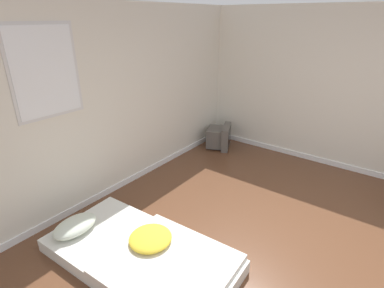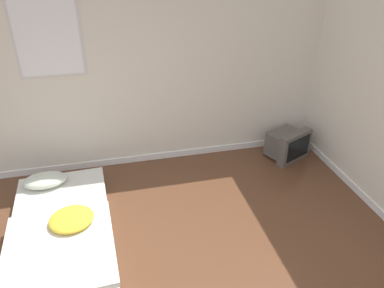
% 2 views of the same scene
% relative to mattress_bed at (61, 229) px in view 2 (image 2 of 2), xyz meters
% --- Properties ---
extents(wall_back, '(7.79, 0.08, 2.60)m').
position_rel_mattress_bed_xyz_m(wall_back, '(0.89, 1.39, 1.18)').
color(wall_back, silver).
rests_on(wall_back, ground_plane).
extents(mattress_bed, '(1.14, 2.10, 0.30)m').
position_rel_mattress_bed_xyz_m(mattress_bed, '(0.00, 0.00, 0.00)').
color(mattress_bed, silver).
rests_on(mattress_bed, ground_plane).
extents(crt_tv, '(0.65, 0.61, 0.45)m').
position_rel_mattress_bed_xyz_m(crt_tv, '(3.11, 0.96, 0.10)').
color(crt_tv, '#56514C').
rests_on(crt_tv, ground_plane).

